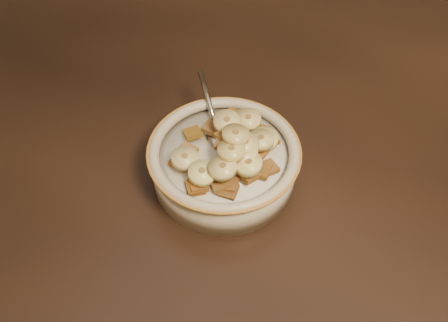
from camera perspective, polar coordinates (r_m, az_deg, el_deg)
The scene contains 39 objects.
table at distance 0.71m, azimuth 12.24°, elevation 3.08°, with size 1.40×0.90×0.04m, color black.
chair at distance 1.44m, azimuth 23.27°, elevation 14.74°, with size 0.44×0.44×0.99m, color black.
cereal_bowl at distance 0.60m, azimuth 0.00°, elevation -0.57°, with size 0.17×0.17×0.04m, color beige.
milk at distance 0.59m, azimuth 0.00°, elevation 0.73°, with size 0.14×0.14×0.00m, color silver.
spoon at distance 0.60m, azimuth -0.64°, elevation 2.94°, with size 0.03×0.04×0.01m, color #AAAAAA.
cereal_square_0 at distance 0.57m, azimuth 5.05°, elevation -0.77°, with size 0.02×0.02×0.01m, color brown.
cereal_square_1 at distance 0.55m, azimuth -0.38°, elevation -2.57°, with size 0.02×0.02×0.01m, color brown.
cereal_square_2 at distance 0.60m, azimuth 1.21°, elevation 3.92°, with size 0.02×0.02×0.01m, color brown.
cereal_square_3 at distance 0.60m, azimuth -1.39°, elevation 3.79°, with size 0.02×0.02×0.01m, color brown.
cereal_square_4 at distance 0.60m, azimuth -3.62°, elevation 3.21°, with size 0.02×0.02×0.01m, color brown.
cereal_square_5 at distance 0.55m, azimuth -2.96°, elevation -2.77°, with size 0.02×0.02×0.01m, color brown.
cereal_square_6 at distance 0.56m, azimuth -3.44°, elevation -0.54°, with size 0.02×0.02×0.01m, color brown.
cereal_square_7 at distance 0.57m, azimuth 0.17°, elevation 2.77°, with size 0.02×0.02×0.01m, color #97601A.
cereal_square_8 at distance 0.62m, azimuth 1.19°, elevation 5.22°, with size 0.02×0.02×0.01m, color brown.
cereal_square_9 at distance 0.58m, azimuth 3.98°, elevation 1.19°, with size 0.02×0.02×0.01m, color #905C26.
cereal_square_10 at distance 0.62m, azimuth 0.56°, elevation 5.10°, with size 0.02×0.02×0.01m, color brown.
cereal_square_11 at distance 0.61m, azimuth 2.49°, elevation 4.13°, with size 0.02×0.02×0.01m, color olive.
cereal_square_12 at distance 0.55m, azimuth -3.30°, elevation -3.04°, with size 0.02×0.02×0.01m, color #603312.
cereal_square_13 at distance 0.55m, azimuth 2.84°, elevation -1.50°, with size 0.02×0.02×0.01m, color brown.
cereal_square_14 at distance 0.58m, azimuth -4.25°, elevation 1.09°, with size 0.02×0.02×0.01m, color #9C6935.
cereal_square_15 at distance 0.55m, azimuth 0.49°, elevation -3.38°, with size 0.02×0.02×0.01m, color brown.
cereal_square_16 at distance 0.60m, azimuth 4.30°, elevation 3.41°, with size 0.02×0.02×0.01m, color #623711.
cereal_square_17 at distance 0.57m, azimuth -5.08°, elevation -0.10°, with size 0.02×0.02×0.01m, color #92561D.
cereal_square_18 at distance 0.56m, azimuth 4.31°, elevation -1.10°, with size 0.02×0.02×0.01m, color brown.
cereal_square_19 at distance 0.55m, azimuth 0.52°, elevation -2.72°, with size 0.02×0.02×0.01m, color brown.
cereal_square_20 at distance 0.56m, azimuth 0.02°, elevation 2.12°, with size 0.02×0.02×0.01m, color brown.
cereal_square_21 at distance 0.60m, azimuth 5.16°, elevation 2.44°, with size 0.02×0.02×0.01m, color brown.
banana_slice_0 at distance 0.55m, azimuth -2.53°, elevation -1.39°, with size 0.03×0.03×0.01m, color #FFF28E.
banana_slice_1 at distance 0.60m, azimuth 2.77°, elevation 4.74°, with size 0.03×0.03×0.01m, color #F4D085.
banana_slice_2 at distance 0.54m, azimuth -0.14°, elevation -0.80°, with size 0.03×0.03×0.01m, color #FEDB92.
banana_slice_3 at distance 0.58m, azimuth 4.70°, elevation 2.55°, with size 0.03×0.03×0.01m, color #F3E479.
banana_slice_4 at distance 0.57m, azimuth 4.19°, elevation 2.41°, with size 0.03×0.03×0.01m, color #CFBB84.
banana_slice_5 at distance 0.55m, azimuth 2.80°, elevation -0.36°, with size 0.03×0.03×0.01m, color #FFEE7F.
banana_slice_6 at distance 0.56m, azimuth 2.34°, elevation 0.90°, with size 0.03×0.03×0.01m, color #F0DE88.
banana_slice_7 at distance 0.58m, azimuth 0.31°, elevation 4.48°, with size 0.03×0.03×0.01m, color #DFC175.
banana_slice_8 at distance 0.55m, azimuth 0.86°, elevation 1.18°, with size 0.03×0.03×0.01m, color tan.
banana_slice_9 at distance 0.56m, azimuth -4.49°, elevation 0.29°, with size 0.03×0.03×0.01m, color #D8C487.
banana_slice_10 at distance 0.56m, azimuth 2.44°, elevation 1.95°, with size 0.03×0.03×0.01m, color #DCC384.
banana_slice_11 at distance 0.56m, azimuth 1.33°, elevation 2.99°, with size 0.03×0.03×0.01m, color #D3C072.
Camera 1 is at (0.11, -0.49, 1.23)m, focal length 40.00 mm.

